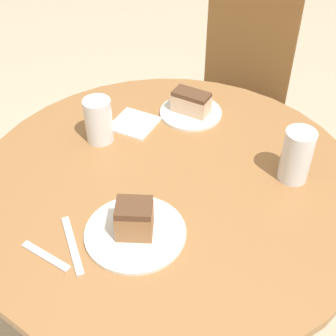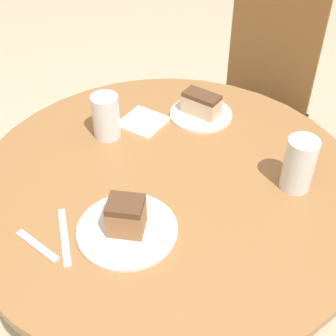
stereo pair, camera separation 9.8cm
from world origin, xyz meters
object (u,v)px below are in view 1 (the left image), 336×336
plate_near (135,233)px  glass_lemonade (296,157)px  glass_water (99,122)px  chair (237,101)px  plate_far (191,113)px  cake_slice_near (134,219)px  cake_slice_far (191,102)px

plate_near → glass_lemonade: bearing=45.0°
plate_near → glass_water: (-0.24, 0.32, 0.06)m
chair → plate_near: chair is taller
chair → plate_near: 1.14m
plate_far → glass_water: 0.31m
cake_slice_near → glass_water: bearing=127.1°
plate_near → plate_far: size_ratio=1.23×
cake_slice_far → glass_water: 0.31m
cake_slice_far → glass_lemonade: glass_lemonade is taller
plate_far → chair: bearing=84.6°
glass_lemonade → plate_far: bearing=150.0°
plate_near → chair: bearing=88.3°
glass_water → plate_far: bearing=44.4°
plate_far → cake_slice_far: size_ratio=1.58×
cake_slice_near → cake_slice_far: (-0.02, 0.53, -0.01)m
cake_slice_near → glass_water: (-0.24, 0.32, 0.01)m
chair → glass_lemonade: 0.90m
plate_far → glass_water: (-0.22, -0.22, 0.06)m
plate_near → cake_slice_near: size_ratio=2.41×
cake_slice_near → glass_lemonade: size_ratio=0.67×
plate_near → cake_slice_far: bearing=92.2°
chair → glass_water: chair is taller
chair → cake_slice_near: (-0.03, -1.10, 0.34)m
chair → glass_lemonade: bearing=-64.2°
chair → cake_slice_near: size_ratio=9.45×
plate_near → plate_far: same height
plate_far → cake_slice_far: cake_slice_far is taller
chair → plate_far: bearing=-90.6°
cake_slice_near → cake_slice_far: bearing=92.2°
chair → plate_near: bearing=-87.0°
chair → cake_slice_far: bearing=-90.6°
plate_far → cake_slice_near: 0.54m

